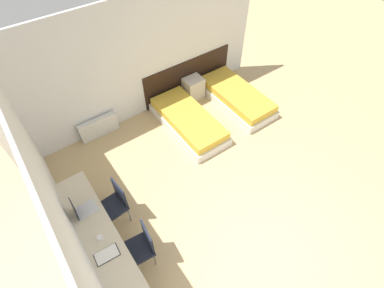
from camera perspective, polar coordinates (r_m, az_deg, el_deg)
The scene contains 14 objects.
ground_plane at distance 5.42m, azimuth 15.08°, elevation -19.18°, with size 20.00×20.00×0.00m, color tan.
wall_back at distance 6.47m, azimuth -10.19°, elevation 15.23°, with size 5.94×0.05×2.70m.
wall_left at distance 4.56m, azimuth -25.08°, elevation -8.92°, with size 0.05×5.18×2.70m.
headboard_panel at distance 7.44m, azimuth -0.76°, elevation 12.66°, with size 2.41×0.03×0.92m.
bed_near_window at distance 6.68m, azimuth -0.70°, elevation 4.36°, with size 0.90×1.97×0.38m.
bed_near_door at distance 7.36m, azimuth 8.46°, elevation 8.84°, with size 0.90×1.97×0.38m.
nightstand at distance 7.42m, azimuth 0.25°, elevation 10.63°, with size 0.45×0.38×0.53m.
radiator at distance 6.79m, azimuth -17.31°, elevation 3.09°, with size 0.85×0.12×0.46m.
desk at distance 4.91m, azimuth -17.14°, elevation -16.60°, with size 0.50×2.40×0.72m.
chair_near_laptop at distance 5.21m, azimuth -14.47°, elevation -10.78°, with size 0.46×0.46×0.92m.
chair_near_notebook at distance 4.80m, azimuth -9.65°, elevation -18.54°, with size 0.46×0.46×0.92m.
laptop at distance 4.97m, azimuth -20.20°, elevation -11.61°, with size 0.34×0.25×0.34m.
open_notebook at distance 4.61m, azimuth -15.91°, elevation -19.59°, with size 0.35×0.22×0.02m.
mug at distance 4.69m, azimuth -17.08°, elevation -16.77°, with size 0.08×0.08×0.09m.
Camera 1 is at (-2.16, -0.75, 4.91)m, focal length 28.00 mm.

